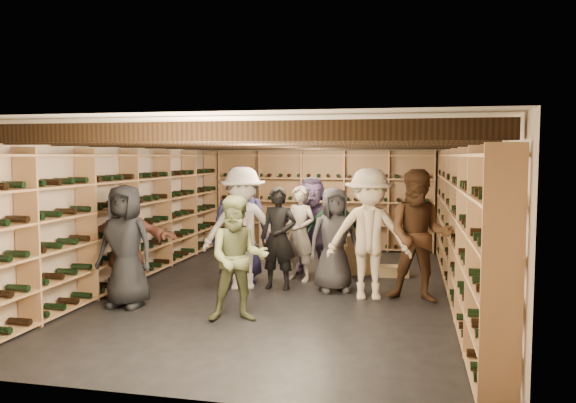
# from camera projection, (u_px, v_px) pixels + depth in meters

# --- Properties ---
(ground) EXTENTS (8.00, 8.00, 0.00)m
(ground) POSITION_uv_depth(u_px,v_px,m) (285.00, 289.00, 8.63)
(ground) COLOR black
(ground) RESTS_ON ground
(walls) EXTENTS (5.52, 8.02, 2.40)m
(walls) POSITION_uv_depth(u_px,v_px,m) (285.00, 211.00, 8.53)
(walls) COLOR #BFAB95
(walls) RESTS_ON ground
(ceiling) EXTENTS (5.50, 8.00, 0.01)m
(ceiling) POSITION_uv_depth(u_px,v_px,m) (285.00, 132.00, 8.43)
(ceiling) COLOR beige
(ceiling) RESTS_ON walls
(ceiling_joists) EXTENTS (5.40, 7.12, 0.18)m
(ceiling_joists) POSITION_uv_depth(u_px,v_px,m) (285.00, 141.00, 8.44)
(ceiling_joists) COLOR black
(ceiling_joists) RESTS_ON ground
(wine_rack_left) EXTENTS (0.32, 7.50, 2.15)m
(wine_rack_left) POSITION_uv_depth(u_px,v_px,m) (130.00, 216.00, 9.09)
(wine_rack_left) COLOR tan
(wine_rack_left) RESTS_ON ground
(wine_rack_right) EXTENTS (0.32, 7.50, 2.15)m
(wine_rack_right) POSITION_uv_depth(u_px,v_px,m) (461.00, 224.00, 7.99)
(wine_rack_right) COLOR tan
(wine_rack_right) RESTS_ON ground
(wine_rack_back) EXTENTS (4.70, 0.30, 2.15)m
(wine_rack_back) POSITION_uv_depth(u_px,v_px,m) (323.00, 200.00, 12.27)
(wine_rack_back) COLOR tan
(wine_rack_back) RESTS_ON ground
(crate_stack_left) EXTENTS (0.55, 0.42, 0.68)m
(crate_stack_left) POSITION_uv_depth(u_px,v_px,m) (272.00, 241.00, 11.19)
(crate_stack_left) COLOR tan
(crate_stack_left) RESTS_ON ground
(crate_stack_right) EXTENTS (0.59, 0.50, 0.68)m
(crate_stack_right) POSITION_uv_depth(u_px,v_px,m) (357.00, 255.00, 9.69)
(crate_stack_right) COLOR tan
(crate_stack_right) RESTS_ON ground
(crate_loose) EXTENTS (0.52, 0.36, 0.17)m
(crate_loose) POSITION_uv_depth(u_px,v_px,m) (394.00, 271.00, 9.54)
(crate_loose) COLOR tan
(crate_loose) RESTS_ON ground
(person_0) EXTENTS (0.84, 0.57, 1.66)m
(person_0) POSITION_uv_depth(u_px,v_px,m) (125.00, 246.00, 7.56)
(person_0) COLOR black
(person_0) RESTS_ON ground
(person_1) EXTENTS (0.60, 0.42, 1.58)m
(person_1) POSITION_uv_depth(u_px,v_px,m) (278.00, 238.00, 8.59)
(person_1) COLOR black
(person_1) RESTS_ON ground
(person_2) EXTENTS (0.90, 0.80, 1.56)m
(person_2) POSITION_uv_depth(u_px,v_px,m) (238.00, 259.00, 6.90)
(person_2) COLOR #59613B
(person_2) RESTS_ON ground
(person_3) EXTENTS (1.30, 0.88, 1.87)m
(person_3) POSITION_uv_depth(u_px,v_px,m) (369.00, 234.00, 7.98)
(person_3) COLOR beige
(person_3) RESTS_ON ground
(person_5) EXTENTS (1.59, 0.96, 1.63)m
(person_5) POSITION_uv_depth(u_px,v_px,m) (125.00, 240.00, 8.16)
(person_5) COLOR brown
(person_5) RESTS_ON ground
(person_6) EXTENTS (1.07, 0.89, 1.88)m
(person_6) POSITION_uv_depth(u_px,v_px,m) (240.00, 224.00, 9.11)
(person_6) COLOR #22204A
(person_6) RESTS_ON ground
(person_7) EXTENTS (0.67, 0.58, 1.56)m
(person_7) POSITION_uv_depth(u_px,v_px,m) (300.00, 233.00, 9.15)
(person_7) COLOR gray
(person_7) RESTS_ON ground
(person_8) EXTENTS (0.97, 0.79, 1.86)m
(person_8) POSITION_uv_depth(u_px,v_px,m) (419.00, 236.00, 7.83)
(person_8) COLOR #452A17
(person_8) RESTS_ON ground
(person_9) EXTENTS (1.35, 1.00, 1.87)m
(person_9) POSITION_uv_depth(u_px,v_px,m) (242.00, 228.00, 8.57)
(person_9) COLOR #A69F98
(person_9) RESTS_ON ground
(person_10) EXTENTS (0.96, 0.60, 1.53)m
(person_10) POSITION_uv_depth(u_px,v_px,m) (333.00, 234.00, 9.16)
(person_10) COLOR #214531
(person_10) RESTS_ON ground
(person_11) EXTENTS (1.64, 0.82, 1.69)m
(person_11) POSITION_uv_depth(u_px,v_px,m) (312.00, 225.00, 9.78)
(person_11) COLOR #624E7B
(person_11) RESTS_ON ground
(person_12) EXTENTS (0.90, 0.76, 1.58)m
(person_12) POSITION_uv_depth(u_px,v_px,m) (334.00, 239.00, 8.42)
(person_12) COLOR #2F2E33
(person_12) RESTS_ON ground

